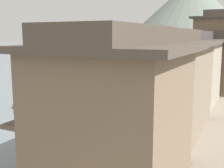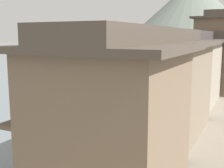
{
  "view_description": "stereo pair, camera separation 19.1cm",
  "coord_description": "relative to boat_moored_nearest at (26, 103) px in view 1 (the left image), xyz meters",
  "views": [
    {
      "loc": [
        16.61,
        -5.95,
        6.66
      ],
      "look_at": [
        3.34,
        20.72,
        1.69
      ],
      "focal_mm": 46.78,
      "sensor_mm": 36.0,
      "label": 1
    },
    {
      "loc": [
        16.78,
        -5.86,
        6.66
      ],
      "look_at": [
        3.34,
        20.72,
        1.69
      ],
      "focal_mm": 46.78,
      "sensor_mm": 36.0,
      "label": 2
    }
  ],
  "objects": [
    {
      "name": "stone_bridge",
      "position": [
        3.4,
        61.96,
        2.87
      ],
      "size": [
        22.03,
        2.4,
        4.73
      ],
      "color": "gray",
      "rests_on": "ground"
    },
    {
      "name": "hill_far_east",
      "position": [
        -10.96,
        115.77,
        8.77
      ],
      "size": [
        42.43,
        42.43,
        17.84
      ],
      "primitive_type": "cone",
      "color": "slate",
      "rests_on": "ground"
    },
    {
      "name": "house_waterfront_second",
      "position": [
        15.08,
        -4.53,
        3.74
      ],
      "size": [
        5.79,
        7.91,
        6.14
      ],
      "color": "#7F705B",
      "rests_on": "riverbank_right"
    },
    {
      "name": "house_waterfront_tall",
      "position": [
        14.92,
        3.57,
        3.74
      ],
      "size": [
        5.47,
        8.18,
        6.14
      ],
      "color": "gray",
      "rests_on": "riverbank_right"
    },
    {
      "name": "house_waterfront_narrow",
      "position": [
        15.56,
        11.19,
        3.73
      ],
      "size": [
        6.74,
        7.69,
        6.14
      ],
      "color": "#75604C",
      "rests_on": "riverbank_right"
    },
    {
      "name": "hill_far_centre",
      "position": [
        5.24,
        99.19,
        5.95
      ],
      "size": [
        53.66,
        53.66,
        12.21
      ],
      "primitive_type": "cone",
      "color": "slate",
      "rests_on": "ground"
    },
    {
      "name": "house_waterfront_far",
      "position": [
        15.72,
        18.81,
        5.03
      ],
      "size": [
        7.07,
        8.01,
        8.74
      ],
      "color": "#75604C",
      "rests_on": "riverbank_right"
    },
    {
      "name": "boat_midriver_drifting",
      "position": [
        -1.11,
        39.42,
        -0.02
      ],
      "size": [
        2.41,
        4.06,
        0.38
      ],
      "color": "#232326",
      "rests_on": "ground"
    },
    {
      "name": "boat_moored_third",
      "position": [
        -2.06,
        44.33,
        0.11
      ],
      "size": [
        2.06,
        4.95,
        0.75
      ],
      "color": "#232326",
      "rests_on": "ground"
    },
    {
      "name": "boat_midriver_upstream",
      "position": [
        9.53,
        2.3,
        0.07
      ],
      "size": [
        1.1,
        4.81,
        0.67
      ],
      "color": "#232326",
      "rests_on": "ground"
    },
    {
      "name": "boat_moored_nearest",
      "position": [
        0.0,
        0.0,
        0.0
      ],
      "size": [
        2.19,
        3.97,
        0.44
      ],
      "color": "#423328",
      "rests_on": "ground"
    },
    {
      "name": "hill_far_west",
      "position": [
        -2.2,
        85.35,
        12.76
      ],
      "size": [
        57.37,
        57.37,
        25.83
      ],
      "primitive_type": "cone",
      "color": "slate",
      "rests_on": "ground"
    },
    {
      "name": "boat_moored_second",
      "position": [
        9.67,
        23.67,
        0.11
      ],
      "size": [
        1.24,
        5.44,
        0.79
      ],
      "color": "#232326",
      "rests_on": "ground"
    },
    {
      "name": "house_waterfront_nearest",
      "position": [
        15.23,
        -11.52,
        3.75
      ],
      "size": [
        6.08,
        6.25,
        6.14
      ],
      "color": "#75604C",
      "rests_on": "riverbank_right"
    }
  ]
}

